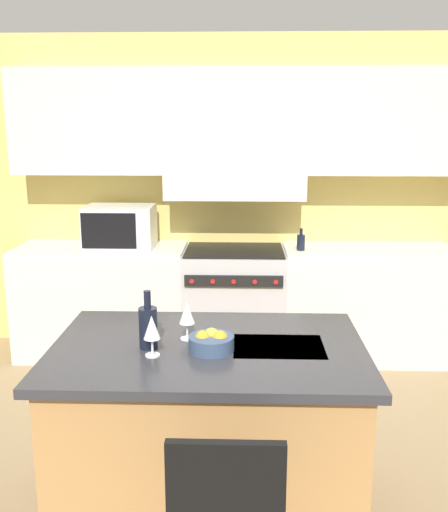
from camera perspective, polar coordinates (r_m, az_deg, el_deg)
ground_plane at (r=3.35m, az=0.44°, el=-22.67°), size 10.00×10.00×0.00m
back_cabinetry at (r=4.92m, az=1.13°, el=8.92°), size 10.00×0.46×2.70m
back_counter at (r=4.89m, az=1.03°, el=-4.61°), size 3.69×0.62×0.95m
range_stove at (r=4.87m, az=1.03°, el=-4.74°), size 0.84×0.70×0.94m
microwave at (r=4.84m, az=-10.37°, el=2.90°), size 0.57×0.39×0.35m
kitchen_island at (r=3.02m, az=-1.53°, el=-16.78°), size 1.54×1.01×0.90m
wine_bottle at (r=2.78m, az=-7.59°, el=-6.98°), size 0.09×0.09×0.29m
wine_glass_near at (r=2.68m, az=-7.24°, el=-7.21°), size 0.08×0.08×0.20m
wine_glass_far at (r=2.86m, az=-3.73°, el=-5.79°), size 0.08×0.08×0.20m
fruit_bowl at (r=2.75m, az=-1.28°, el=-8.56°), size 0.22×0.22×0.10m
oil_bottle_on_counter at (r=4.72m, az=7.70°, el=1.40°), size 0.07×0.07×0.18m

